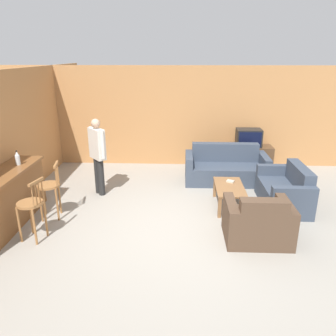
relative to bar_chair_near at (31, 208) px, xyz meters
The scene contains 15 objects.
ground_plane 2.33m from the bar_chair_near, ahead, with size 24.00×24.00×0.00m, color gray.
wall_back 4.64m from the bar_chair_near, 60.78° to the left, with size 9.40×0.08×2.60m.
wall_left 2.07m from the bar_chair_near, 120.01° to the left, with size 0.08×8.64×2.60m.
bar_counter 0.74m from the bar_chair_near, 149.72° to the left, with size 0.55×2.23×0.96m.
bar_chair_near is the anchor object (origin of this frame).
bar_chair_mid 0.76m from the bar_chair_near, 89.99° to the left, with size 0.48×0.48×1.04m.
couch_far 4.39m from the bar_chair_near, 38.74° to the left, with size 1.90×0.87×0.85m.
armchair_near 3.62m from the bar_chair_near, ahead, with size 1.03×0.82×0.83m.
loveseat_right 4.67m from the bar_chair_near, 18.19° to the left, with size 0.80×1.39×0.82m.
coffee_table 3.58m from the bar_chair_near, 22.10° to the left, with size 0.54×1.02×0.43m.
tv_unit 5.45m from the bar_chair_near, 41.54° to the left, with size 1.25×0.50×0.63m.
tv 5.45m from the bar_chair_near, 41.51° to the left, with size 0.62×0.42×0.45m.
bottle 1.21m from the bar_chair_near, 122.66° to the left, with size 0.08×0.08×0.27m.
book_on_table 3.71m from the bar_chair_near, 25.09° to the left, with size 0.18×0.16×0.03m.
person_by_window 2.01m from the bar_chair_near, 71.55° to the left, with size 0.41×0.44×1.64m.
Camera 1 is at (0.13, -4.95, 2.87)m, focal length 35.00 mm.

